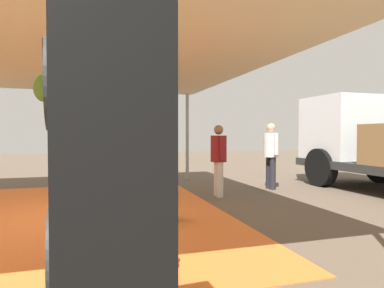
# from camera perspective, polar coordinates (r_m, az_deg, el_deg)

# --- Properties ---
(ground_plane) EXTENTS (40.00, 40.00, 0.00)m
(ground_plane) POSITION_cam_1_polar(r_m,az_deg,el_deg) (6.60, 5.94, -10.36)
(ground_plane) COLOR brown
(tarp_orange) EXTENTS (6.68, 5.46, 0.01)m
(tarp_orange) POSITION_cam_1_polar(r_m,az_deg,el_deg) (6.12, -21.51, -11.36)
(tarp_orange) COLOR orange
(tarp_orange) RESTS_ON ground
(tent_canopy) EXTENTS (8.00, 7.00, 2.66)m
(tent_canopy) POSITION_cam_1_polar(r_m,az_deg,el_deg) (6.09, -22.61, 13.02)
(tent_canopy) COLOR #9EA0A5
(tent_canopy) RESTS_ON ground
(banana_bunch_0) EXTENTS (0.35, 0.37, 0.55)m
(banana_bunch_0) POSITION_cam_1_polar(r_m,az_deg,el_deg) (7.03, -14.93, -7.72)
(banana_bunch_0) COLOR #6B9E38
(banana_bunch_0) RESTS_ON tarp_orange
(banana_bunch_2) EXTENTS (0.35, 0.37, 0.58)m
(banana_bunch_2) POSITION_cam_1_polar(r_m,az_deg,el_deg) (3.47, -18.79, -17.05)
(banana_bunch_2) COLOR #6B9E38
(banana_bunch_2) RESTS_ON tarp_orange
(banana_bunch_4) EXTENTS (0.43, 0.43, 0.50)m
(banana_bunch_4) POSITION_cam_1_polar(r_m,az_deg,el_deg) (7.95, -10.59, -6.73)
(banana_bunch_4) COLOR #518428
(banana_bunch_4) RESTS_ON tarp_orange
(banana_bunch_5) EXTENTS (0.35, 0.38, 0.49)m
(banana_bunch_5) POSITION_cam_1_polar(r_m,az_deg,el_deg) (9.04, -13.32, -5.72)
(banana_bunch_5) COLOR #477523
(banana_bunch_5) RESTS_ON tarp_orange
(banana_bunch_7) EXTENTS (0.34, 0.33, 0.49)m
(banana_bunch_7) POSITION_cam_1_polar(r_m,az_deg,el_deg) (6.92, -10.19, -8.01)
(banana_bunch_7) COLOR #6B9E38
(banana_bunch_7) RESTS_ON tarp_orange
(banana_bunch_8) EXTENTS (0.42, 0.43, 0.47)m
(banana_bunch_8) POSITION_cam_1_polar(r_m,az_deg,el_deg) (3.49, -5.82, -17.76)
(banana_bunch_8) COLOR #60932D
(banana_bunch_8) RESTS_ON tarp_orange
(banana_bunch_9) EXTENTS (0.38, 0.37, 0.58)m
(banana_bunch_9) POSITION_cam_1_polar(r_m,az_deg,el_deg) (9.24, -6.94, -5.28)
(banana_bunch_9) COLOR gold
(banana_bunch_9) RESTS_ON tarp_orange
(banana_bunch_10) EXTENTS (0.46, 0.47, 0.57)m
(banana_bunch_10) POSITION_cam_1_polar(r_m,az_deg,el_deg) (5.36, -4.21, -10.44)
(banana_bunch_10) COLOR #75A83D
(banana_bunch_10) RESTS_ON tarp_orange
(banana_bunch_11) EXTENTS (0.42, 0.42, 0.49)m
(banana_bunch_11) POSITION_cam_1_polar(r_m,az_deg,el_deg) (7.92, -17.75, -6.80)
(banana_bunch_11) COLOR #518428
(banana_bunch_11) RESTS_ON tarp_orange
(banana_bunch_12) EXTENTS (0.46, 0.46, 0.55)m
(banana_bunch_12) POSITION_cam_1_polar(r_m,az_deg,el_deg) (7.29, -13.70, -7.26)
(banana_bunch_12) COLOR #60932D
(banana_bunch_12) RESTS_ON tarp_orange
(banana_bunch_13) EXTENTS (0.42, 0.40, 0.43)m
(banana_bunch_13) POSITION_cam_1_polar(r_m,az_deg,el_deg) (5.03, -6.69, -11.89)
(banana_bunch_13) COLOR #60932D
(banana_bunch_13) RESTS_ON tarp_orange
(worker_0) EXTENTS (0.58, 0.35, 1.58)m
(worker_0) POSITION_cam_1_polar(r_m,az_deg,el_deg) (7.35, 4.56, -1.87)
(worker_0) COLOR silver
(worker_0) RESTS_ON ground
(worker_1) EXTENTS (0.60, 0.37, 1.65)m
(worker_1) POSITION_cam_1_polar(r_m,az_deg,el_deg) (8.59, 13.34, -1.12)
(worker_1) COLOR #26262D
(worker_1) RESTS_ON ground
(speaker_stack) EXTENTS (0.58, 0.46, 1.91)m
(speaker_stack) POSITION_cam_1_polar(r_m,az_deg,el_deg) (1.44, -14.19, -15.18)
(speaker_stack) COLOR black
(speaker_stack) RESTS_ON ground
(crate_0) EXTENTS (0.60, 0.50, 0.35)m
(crate_0) POSITION_cam_1_polar(r_m,az_deg,el_deg) (9.76, -11.29, -5.45)
(crate_0) COLOR #B78947
(crate_0) RESTS_ON ground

